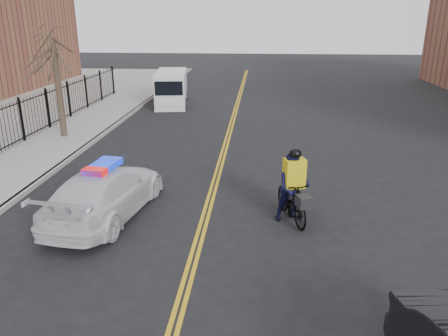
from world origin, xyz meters
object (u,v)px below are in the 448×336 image
at_px(police_cruiser, 105,192).
at_px(cyclist_far, 293,193).
at_px(cyclist_near, 290,190).
at_px(cargo_van, 171,89).

distance_m(police_cruiser, cyclist_far, 5.28).
xyz_separation_m(cyclist_near, cyclist_far, (0.04, -0.79, 0.24)).
height_order(cyclist_near, cyclist_far, cyclist_far).
xyz_separation_m(police_cruiser, cyclist_far, (5.27, 0.12, 0.12)).
bearing_deg(cyclist_far, police_cruiser, 163.44).
xyz_separation_m(police_cruiser, cyclist_near, (5.23, 0.91, -0.12)).
bearing_deg(police_cruiser, cargo_van, -77.14).
relative_size(cargo_van, cyclist_far, 2.40).
bearing_deg(police_cruiser, cyclist_near, -162.06).
xyz_separation_m(police_cruiser, cargo_van, (-1.39, 16.56, 0.31)).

